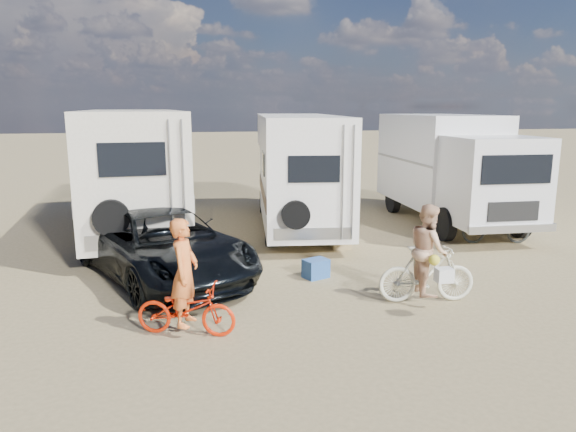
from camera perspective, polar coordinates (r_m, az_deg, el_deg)
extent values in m
plane|color=#96835A|center=(10.19, 11.46, -9.37)|extent=(140.00, 140.00, 0.00)
imported|color=black|center=(11.67, -13.30, -2.96)|extent=(4.44, 5.82, 1.47)
imported|color=red|center=(8.80, -10.88, -9.81)|extent=(1.72, 1.06, 0.85)
imported|color=beige|center=(10.33, 14.67, -6.04)|extent=(1.86, 0.73, 1.09)
imported|color=orange|center=(8.65, -10.99, -7.08)|extent=(0.60, 0.73, 1.74)
imported|color=tan|center=(10.24, 14.75, -4.42)|extent=(0.74, 0.90, 1.70)
imported|color=#232624|center=(15.31, 21.44, -0.99)|extent=(1.91, 0.96, 0.96)
cube|color=#275199|center=(11.49, 3.00, -5.65)|extent=(0.61, 0.54, 0.41)
cube|color=#957E52|center=(13.93, 5.72, -2.62)|extent=(0.53, 0.53, 0.39)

